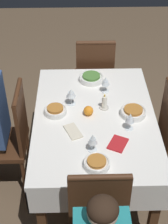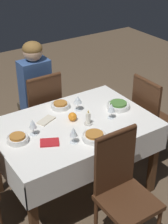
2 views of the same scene
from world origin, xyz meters
name	(u,v)px [view 2 (image 2 of 2)]	position (x,y,z in m)	size (l,w,h in m)	color
ground_plane	(75,190)	(0.00, 0.00, 0.00)	(8.00, 8.00, 0.00)	brown
dining_table	(74,133)	(0.00, 0.00, 0.66)	(1.35, 0.92, 0.75)	white
chair_south	(41,112)	(-0.02, -0.67, 0.53)	(0.39, 0.39, 0.98)	#472816
chair_north	(123,188)	(-0.01, 0.67, 0.53)	(0.39, 0.39, 0.98)	#472816
chair_west	(152,118)	(-0.88, 0.04, 0.53)	(0.39, 0.39, 0.98)	#472816
person_adult_denim	(34,91)	(-0.02, -0.82, 0.71)	(0.30, 0.34, 1.25)	#4C4233
bowl_south	(60,105)	(-0.04, -0.30, 0.78)	(0.17, 0.17, 0.06)	white
wine_glass_south	(78,100)	(-0.16, -0.18, 0.85)	(0.08, 0.08, 0.14)	white
bowl_east	(18,138)	(0.51, -0.01, 0.78)	(0.17, 0.17, 0.06)	white
wine_glass_east	(33,124)	(0.36, -0.03, 0.85)	(0.06, 0.06, 0.14)	white
bowl_north	(94,136)	(-0.01, 0.29, 0.78)	(0.20, 0.20, 0.06)	white
wine_glass_north	(74,132)	(0.15, 0.24, 0.85)	(0.06, 0.06, 0.14)	white
bowl_west	(118,105)	(-0.49, -0.01, 0.78)	(0.21, 0.21, 0.06)	white
wine_glass_west	(111,108)	(-0.32, 0.10, 0.85)	(0.06, 0.06, 0.14)	white
candle_centerpiece	(88,119)	(-0.10, 0.08, 0.80)	(0.07, 0.07, 0.13)	beige
orange_fruit	(72,117)	(-0.02, -0.05, 0.79)	(0.07, 0.07, 0.07)	orange
napkin_red_folded	(50,142)	(0.31, 0.14, 0.76)	(0.18, 0.16, 0.01)	red
napkin_spare_side	(46,120)	(0.18, -0.16, 0.76)	(0.19, 0.14, 0.01)	beige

